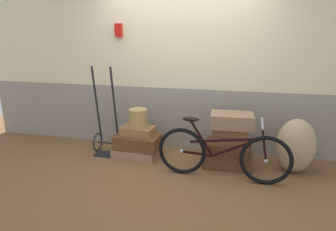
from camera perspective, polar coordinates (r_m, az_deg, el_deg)
name	(u,v)px	position (r m, az deg, el deg)	size (l,w,h in m)	color
ground	(172,169)	(4.28, 0.77, -10.22)	(8.83, 5.20, 0.06)	brown
station_building	(185,49)	(4.68, 3.28, 12.54)	(6.83, 0.74, 3.15)	gray
suitcase_0	(136,152)	(4.62, -6.08, -6.97)	(0.66, 0.44, 0.13)	#937051
suitcase_1	(138,142)	(4.54, -5.85, -5.03)	(0.66, 0.40, 0.21)	brown
suitcase_2	(138,131)	(4.51, -5.81, -2.91)	(0.50, 0.31, 0.12)	olive
suitcase_3	(227,160)	(4.39, 11.31, -8.29)	(0.68, 0.48, 0.16)	brown
suitcase_4	(227,149)	(4.29, 11.28, -6.30)	(0.61, 0.42, 0.20)	#4C2D19
suitcase_5	(229,139)	(4.23, 11.56, -4.38)	(0.46, 0.34, 0.11)	brown
suitcase_6	(231,130)	(4.24, 11.97, -2.73)	(0.47, 0.32, 0.12)	olive
suitcase_7	(232,120)	(4.15, 12.13, -0.91)	(0.57, 0.38, 0.19)	#937051
wicker_basket	(138,118)	(4.42, -5.72, -0.55)	(0.27, 0.27, 0.28)	#A8844C
luggage_trolley	(107,133)	(4.74, -11.64, -3.36)	(0.38, 0.37, 1.37)	black
burlap_sack	(296,146)	(4.35, 23.26, -5.35)	(0.51, 0.43, 0.75)	tan
bicycle	(222,154)	(3.89, 10.27, -7.27)	(1.71, 0.46, 0.81)	black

